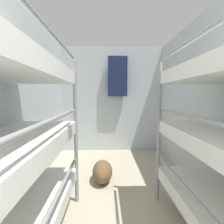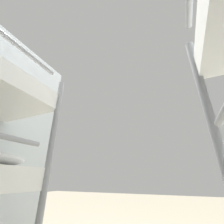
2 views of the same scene
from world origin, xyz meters
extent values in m
cube|color=silver|center=(-1.23, 2.22, 1.23)|extent=(0.06, 4.56, 2.46)
cube|color=silver|center=(0.00, 4.47, 1.23)|extent=(2.51, 0.06, 2.46)
cylinder|color=gray|center=(-0.51, 2.37, 0.86)|extent=(0.04, 0.04, 1.72)
cylinder|color=gray|center=(-0.51, 1.47, 0.57)|extent=(0.03, 1.57, 0.03)
cube|color=white|center=(-0.85, 1.47, 0.95)|extent=(0.69, 1.85, 0.14)
cylinder|color=gray|center=(-0.51, 1.47, 1.16)|extent=(0.03, 1.57, 0.03)
cylinder|color=gray|center=(-0.51, 1.47, 1.74)|extent=(0.03, 1.57, 0.03)
cylinder|color=gray|center=(0.51, 2.37, 0.86)|extent=(0.04, 0.04, 1.72)
cylinder|color=gray|center=(0.51, 1.47, 0.57)|extent=(0.03, 1.57, 0.03)
cylinder|color=gray|center=(0.51, 1.47, 1.16)|extent=(0.03, 1.57, 0.03)
cylinder|color=gray|center=(0.51, 1.47, 1.74)|extent=(0.03, 1.57, 0.03)
ellipsoid|color=brown|center=(-0.20, 2.89, 0.15)|extent=(0.31, 0.55, 0.31)
cube|color=#192347|center=(0.12, 4.32, 1.76)|extent=(0.44, 0.12, 0.90)
camera|label=1|loc=(-0.14, 0.28, 1.32)|focal=28.00mm
camera|label=2|loc=(-0.35, 1.39, 0.95)|focal=24.00mm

